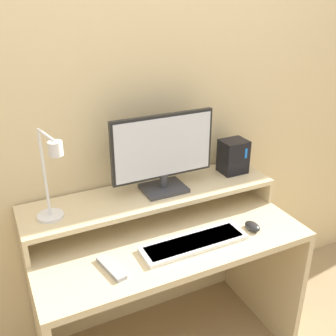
{
  "coord_description": "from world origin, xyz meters",
  "views": [
    {
      "loc": [
        -0.62,
        -1.01,
        1.68
      ],
      "look_at": [
        0.02,
        0.33,
        1.0
      ],
      "focal_mm": 42.0,
      "sensor_mm": 36.0,
      "label": 1
    }
  ],
  "objects_px": {
    "desk_lamp": "(51,181)",
    "remote_control": "(111,268)",
    "keyboard": "(194,243)",
    "monitor": "(163,152)",
    "mouse": "(252,226)",
    "router_dock": "(233,156)"
  },
  "relations": [
    {
      "from": "keyboard",
      "to": "remote_control",
      "type": "bearing_deg",
      "value": -179.85
    },
    {
      "from": "monitor",
      "to": "keyboard",
      "type": "xyz_separation_m",
      "value": [
        0.01,
        -0.28,
        -0.3
      ]
    },
    {
      "from": "mouse",
      "to": "remote_control",
      "type": "relative_size",
      "value": 0.48
    },
    {
      "from": "monitor",
      "to": "router_dock",
      "type": "bearing_deg",
      "value": 3.85
    },
    {
      "from": "monitor",
      "to": "remote_control",
      "type": "xyz_separation_m",
      "value": [
        -0.35,
        -0.28,
        -0.3
      ]
    },
    {
      "from": "router_dock",
      "to": "keyboard",
      "type": "xyz_separation_m",
      "value": [
        -0.39,
        -0.31,
        -0.2
      ]
    },
    {
      "from": "desk_lamp",
      "to": "mouse",
      "type": "distance_m",
      "value": 0.88
    },
    {
      "from": "desk_lamp",
      "to": "router_dock",
      "type": "distance_m",
      "value": 0.91
    },
    {
      "from": "monitor",
      "to": "keyboard",
      "type": "distance_m",
      "value": 0.41
    },
    {
      "from": "monitor",
      "to": "remote_control",
      "type": "relative_size",
      "value": 2.8
    },
    {
      "from": "keyboard",
      "to": "desk_lamp",
      "type": "bearing_deg",
      "value": 157.94
    },
    {
      "from": "router_dock",
      "to": "keyboard",
      "type": "height_order",
      "value": "router_dock"
    },
    {
      "from": "desk_lamp",
      "to": "remote_control",
      "type": "xyz_separation_m",
      "value": [
        0.15,
        -0.21,
        -0.31
      ]
    },
    {
      "from": "router_dock",
      "to": "mouse",
      "type": "relative_size",
      "value": 2.04
    },
    {
      "from": "monitor",
      "to": "remote_control",
      "type": "height_order",
      "value": "monitor"
    },
    {
      "from": "monitor",
      "to": "keyboard",
      "type": "relative_size",
      "value": 1.05
    },
    {
      "from": "remote_control",
      "to": "desk_lamp",
      "type": "bearing_deg",
      "value": 125.53
    },
    {
      "from": "desk_lamp",
      "to": "keyboard",
      "type": "xyz_separation_m",
      "value": [
        0.51,
        -0.21,
        -0.3
      ]
    },
    {
      "from": "monitor",
      "to": "keyboard",
      "type": "height_order",
      "value": "monitor"
    },
    {
      "from": "desk_lamp",
      "to": "remote_control",
      "type": "relative_size",
      "value": 2.22
    },
    {
      "from": "remote_control",
      "to": "keyboard",
      "type": "bearing_deg",
      "value": 0.15
    },
    {
      "from": "remote_control",
      "to": "router_dock",
      "type": "bearing_deg",
      "value": 22.5
    }
  ]
}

